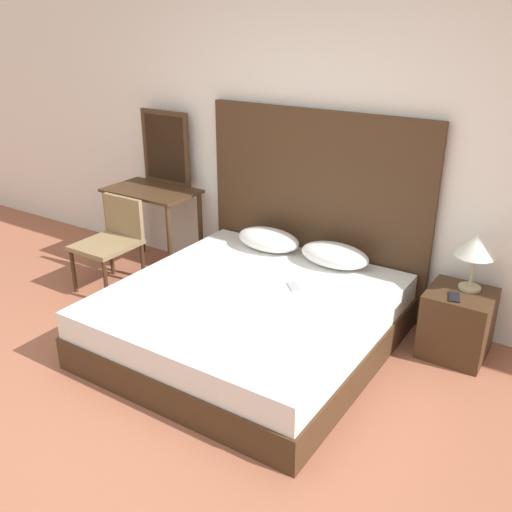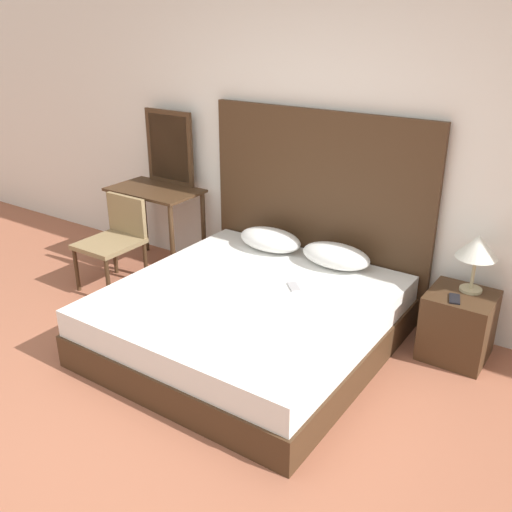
# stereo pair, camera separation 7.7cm
# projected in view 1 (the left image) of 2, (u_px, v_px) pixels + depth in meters

# --- Properties ---
(ground_plane) EXTENTS (16.00, 16.00, 0.00)m
(ground_plane) POSITION_uv_depth(u_px,v_px,m) (124.00, 444.00, 3.27)
(ground_plane) COLOR #9E5B42
(wall_back) EXTENTS (10.00, 0.06, 2.70)m
(wall_back) POSITION_uv_depth(u_px,v_px,m) (320.00, 139.00, 4.53)
(wall_back) COLOR white
(wall_back) RESTS_ON ground_plane
(bed) EXTENTS (1.87, 1.93, 0.44)m
(bed) POSITION_uv_depth(u_px,v_px,m) (249.00, 320.00, 4.15)
(bed) COLOR #422B19
(bed) RESTS_ON ground_plane
(headboard) EXTENTS (1.96, 0.05, 1.59)m
(headboard) POSITION_uv_depth(u_px,v_px,m) (315.00, 208.00, 4.68)
(headboard) COLOR #422B19
(headboard) RESTS_ON ground_plane
(pillow_left) EXTENTS (0.56, 0.32, 0.18)m
(pillow_left) POSITION_uv_depth(u_px,v_px,m) (268.00, 240.00, 4.76)
(pillow_left) COLOR white
(pillow_left) RESTS_ON bed
(pillow_right) EXTENTS (0.56, 0.32, 0.18)m
(pillow_right) POSITION_uv_depth(u_px,v_px,m) (335.00, 255.00, 4.45)
(pillow_right) COLOR white
(pillow_right) RESTS_ON bed
(phone_on_bed) EXTENTS (0.16, 0.15, 0.01)m
(phone_on_bed) POSITION_uv_depth(u_px,v_px,m) (294.00, 286.00, 4.14)
(phone_on_bed) COLOR #B7B7BC
(phone_on_bed) RESTS_ON bed
(nightstand) EXTENTS (0.44, 0.44, 0.49)m
(nightstand) POSITION_uv_depth(u_px,v_px,m) (457.00, 323.00, 4.04)
(nightstand) COLOR #422B19
(nightstand) RESTS_ON ground_plane
(table_lamp) EXTENTS (0.28, 0.28, 0.41)m
(table_lamp) POSITION_uv_depth(u_px,v_px,m) (476.00, 246.00, 3.87)
(table_lamp) COLOR tan
(table_lamp) RESTS_ON nightstand
(phone_on_nightstand) EXTENTS (0.11, 0.16, 0.01)m
(phone_on_nightstand) POSITION_uv_depth(u_px,v_px,m) (454.00, 297.00, 3.87)
(phone_on_nightstand) COLOR black
(phone_on_nightstand) RESTS_ON nightstand
(vanity_desk) EXTENTS (0.85, 0.52, 0.78)m
(vanity_desk) POSITION_uv_depth(u_px,v_px,m) (152.00, 205.00, 5.29)
(vanity_desk) COLOR #422B19
(vanity_desk) RESTS_ON ground_plane
(vanity_mirror) EXTENTS (0.54, 0.03, 0.68)m
(vanity_mirror) POSITION_uv_depth(u_px,v_px,m) (166.00, 148.00, 5.28)
(vanity_mirror) COLOR #422B19
(vanity_mirror) RESTS_ON vanity_desk
(chair) EXTENTS (0.46, 0.51, 0.79)m
(chair) POSITION_uv_depth(u_px,v_px,m) (113.00, 237.00, 4.99)
(chair) COLOR olive
(chair) RESTS_ON ground_plane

